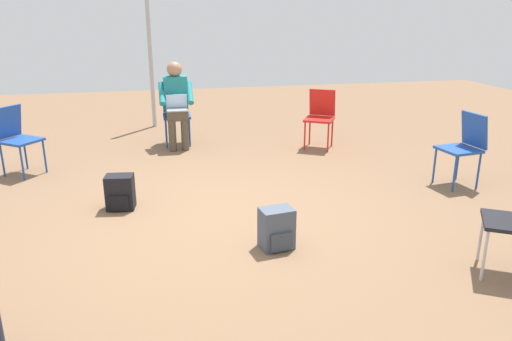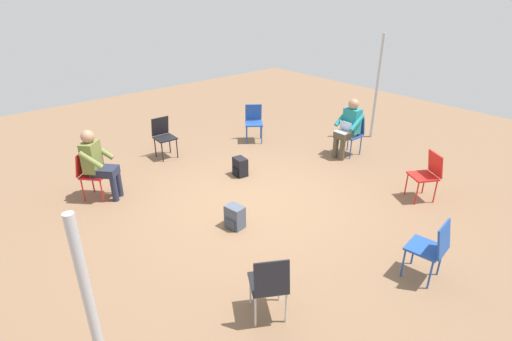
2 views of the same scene
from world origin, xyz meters
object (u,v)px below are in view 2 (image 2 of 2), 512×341
Objects in this scene: chair_south at (432,246)px; chair_north at (163,134)px; chair_southwest at (269,283)px; backpack_by_empty_chair at (240,168)px; chair_east at (353,132)px; chair_southeast at (427,173)px; chair_northeast at (254,120)px; chair_northwest at (90,171)px; person_in_olive at (97,161)px; backpack_near_laptop_user at (235,218)px; person_with_laptop at (349,125)px.

chair_south is 1.00× the size of chair_north.
backpack_by_empty_chair is (2.04, 3.06, -0.34)m from chair_southwest.
chair_south is at bearing 141.01° from chair_east.
chair_south and chair_north have the same top height.
chair_southeast and chair_northeast have the same top height.
chair_southeast is at bearing -56.60° from backpack_by_empty_chair.
chair_northeast is (-1.08, 2.01, 0.00)m from chair_east.
chair_northwest is at bearing 41.43° from chair_northeast.
chair_southeast is 3.89m from chair_southwest.
chair_northwest reaches higher than backpack_by_empty_chair.
chair_northwest is 4.08m from chair_southwest.
chair_northeast is at bearing 65.74° from chair_south.
backpack_near_laptop_user is (1.17, -2.24, -0.54)m from person_in_olive.
chair_southeast is 2.36× the size of backpack_near_laptop_user.
backpack_near_laptop_user is at bearing -131.24° from backpack_by_empty_chair.
chair_south is 2.36× the size of backpack_near_laptop_user.
chair_north is 2.36× the size of backpack_near_laptop_user.
backpack_near_laptop_user is at bearing 82.61° from chair_northeast.
chair_south and chair_east have the same top height.
person_in_olive reaches higher than chair_northeast.
chair_northeast is 1.00× the size of chair_southwest.
backpack_near_laptop_user is at bearing 100.09° from chair_east.
chair_south and chair_northeast have the same top height.
chair_east is at bearing -16.42° from backpack_by_empty_chair.
chair_southeast reaches higher than backpack_by_empty_chair.
chair_southeast is 5.21m from chair_north.
chair_northwest is at bearing 108.29° from chair_south.
chair_southeast is 3.37m from backpack_near_laptop_user.
person_with_laptop is 3.44× the size of backpack_near_laptop_user.
chair_south is at bearing 73.56° from chair_northwest.
person_with_laptop is at bearing 16.34° from chair_southeast.
person_in_olive is (-0.33, 3.94, 0.20)m from chair_southwest.
backpack_near_laptop_user is (-3.03, 1.43, -0.34)m from chair_southeast.
chair_east is at bearing 118.08° from chair_northwest.
chair_north is at bearing 109.77° from backpack_by_empty_chair.
backpack_by_empty_chair is (0.08, 3.87, -0.34)m from chair_south.
chair_east is at bearing 11.94° from chair_southeast.
person_with_laptop is 1.00× the size of person_in_olive.
chair_south and chair_southwest have the same top height.
chair_southeast is 1.00× the size of chair_northwest.
person_in_olive is at bearing 159.57° from backpack_by_empty_chair.
person_in_olive is at bearing 90.00° from chair_northwest.
chair_southeast is at bearing 96.04° from chair_northwest.
chair_southeast is at bearing 34.78° from chair_southwest.
chair_south reaches higher than backpack_by_empty_chair.
chair_southeast is 1.00× the size of chair_northeast.
backpack_by_empty_chair is at bearing 87.21° from chair_southwest.
chair_southwest is 1.92m from backpack_near_laptop_user.
backpack_by_empty_chair is at bearing 116.91° from person_in_olive.
person_with_laptop is 3.63m from backpack_near_laptop_user.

